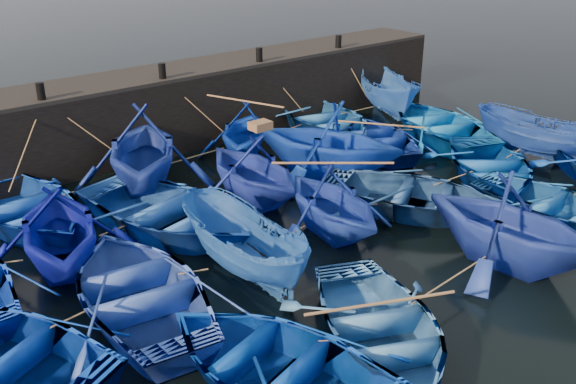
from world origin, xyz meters
TOP-DOWN VIEW (x-y plane):
  - ground at (0.00, 0.00)m, footprint 120.00×120.00m
  - quay_wall at (0.00, 10.50)m, footprint 26.00×2.50m
  - quay_top at (0.00, 10.50)m, footprint 26.00×2.50m
  - bollard_1 at (-4.00, 9.60)m, footprint 0.24×0.24m
  - bollard_2 at (0.00, 9.60)m, footprint 0.24×0.24m
  - bollard_3 at (4.00, 9.60)m, footprint 0.24×0.24m
  - bollard_4 at (8.00, 9.60)m, footprint 0.24×0.24m
  - boat_1 at (-5.69, 7.22)m, footprint 4.13×5.47m
  - boat_2 at (-2.04, 7.46)m, footprint 6.04×6.27m
  - boat_3 at (1.79, 7.56)m, footprint 4.85×4.85m
  - boat_4 at (5.65, 7.83)m, footprint 4.91×6.10m
  - boat_5 at (9.09, 7.72)m, footprint 3.81×4.90m
  - boat_7 at (-5.81, 4.37)m, footprint 4.73×5.10m
  - boat_8 at (-3.01, 4.49)m, footprint 5.14×6.29m
  - boat_9 at (-0.23, 4.47)m, footprint 3.79×4.30m
  - boat_10 at (2.69, 4.52)m, footprint 5.71×6.03m
  - boat_11 at (5.83, 5.19)m, footprint 4.66×5.24m
  - boat_12 at (8.31, 4.49)m, footprint 5.72×6.60m
  - boat_13 at (-8.11, 1.49)m, footprint 4.98×5.61m
  - boat_14 at (-5.28, 1.62)m, footprint 4.50×5.71m
  - boat_15 at (-2.87, 1.40)m, footprint 1.59×4.14m
  - boat_16 at (0.09, 1.60)m, footprint 3.81×4.23m
  - boat_17 at (2.79, 1.17)m, footprint 5.58×6.21m
  - boat_18 at (6.31, 1.10)m, footprint 5.78×5.95m
  - boat_19 at (9.14, 1.26)m, footprint 2.56×4.44m
  - boat_21 at (-4.56, -2.02)m, footprint 4.63×5.61m
  - boat_22 at (-2.35, -2.32)m, footprint 4.83×5.44m
  - boat_23 at (2.20, -2.15)m, footprint 4.11×4.65m
  - boat_24 at (5.21, -1.71)m, footprint 3.47×4.76m
  - wooden_crate at (0.07, 4.47)m, footprint 0.57×0.43m
  - mooring_ropes at (-0.02, 5.00)m, footprint 18.19×11.86m
  - loose_oars at (1.34, 3.01)m, footprint 10.45×11.96m

SIDE VIEW (x-z plane):
  - ground at x=0.00m, z-range 0.00..0.00m
  - boat_11 at x=5.83m, z-range 0.00..0.90m
  - boat_22 at x=-2.35m, z-range 0.00..0.93m
  - boat_13 at x=-8.11m, z-range 0.00..0.96m
  - boat_24 at x=5.21m, z-range 0.00..0.97m
  - boat_18 at x=6.31m, z-range 0.00..1.01m
  - boat_21 at x=-4.56m, z-range 0.00..1.01m
  - boat_17 at x=2.79m, z-range 0.00..1.06m
  - boat_14 at x=-5.28m, z-range 0.00..1.07m
  - boat_1 at x=-5.69m, z-range 0.00..1.07m
  - boat_4 at x=5.65m, z-range 0.00..1.12m
  - boat_8 at x=-3.01m, z-range 0.00..1.14m
  - boat_12 at x=8.31m, z-range 0.00..1.15m
  - boat_15 at x=-2.87m, z-range 0.00..1.60m
  - boat_19 at x=9.14m, z-range 0.00..1.62m
  - boat_5 at x=9.09m, z-range 0.00..1.79m
  - mooring_ropes at x=-0.02m, z-range -0.15..1.96m
  - boat_3 at x=1.79m, z-range 0.00..1.94m
  - boat_16 at x=0.09m, z-range 0.00..1.96m
  - boat_9 at x=-0.23m, z-range 0.00..2.13m
  - boat_7 at x=-5.81m, z-range 0.00..2.20m
  - boat_23 at x=2.20m, z-range 0.00..2.28m
  - boat_10 at x=2.69m, z-range 0.00..2.50m
  - quay_wall at x=0.00m, z-range 0.00..2.50m
  - boat_2 at x=-2.04m, z-range 0.00..2.54m
  - loose_oars at x=1.34m, z-range 0.90..2.02m
  - wooden_crate at x=0.07m, z-range 2.13..2.36m
  - quay_top at x=0.00m, z-range 2.50..2.62m
  - bollard_1 at x=-4.00m, z-range 2.62..3.12m
  - bollard_2 at x=0.00m, z-range 2.62..3.12m
  - bollard_3 at x=4.00m, z-range 2.62..3.12m
  - bollard_4 at x=8.00m, z-range 2.62..3.12m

